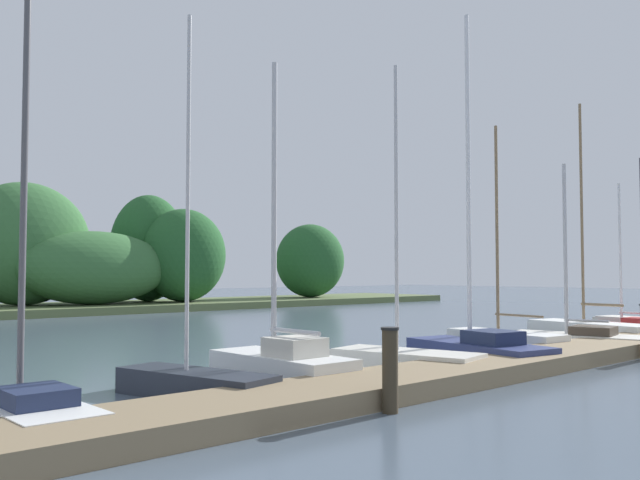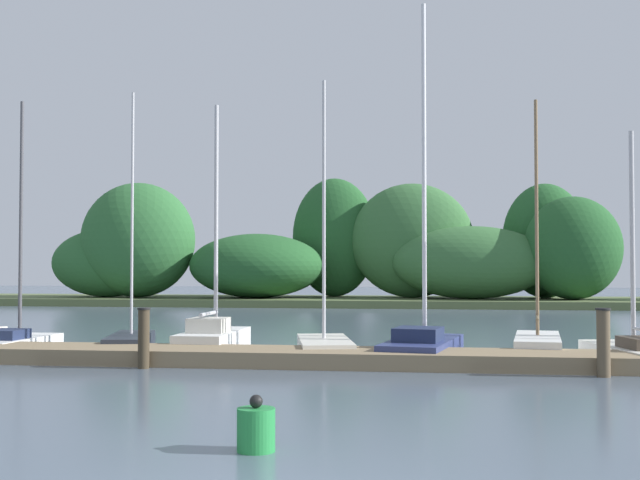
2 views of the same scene
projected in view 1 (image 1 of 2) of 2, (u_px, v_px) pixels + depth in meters
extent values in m
cube|color=#847051|center=(502.00, 365.00, 14.26)|extent=(32.08, 1.80, 0.35)
cube|color=#56663D|center=(26.00, 310.00, 34.80)|extent=(58.79, 8.00, 0.40)
ellipsoid|color=#235628|center=(183.00, 255.00, 40.21)|extent=(5.14, 4.64, 5.51)
ellipsoid|color=#386B38|center=(95.00, 268.00, 36.73)|extent=(8.61, 4.08, 3.97)
ellipsoid|color=#235628|center=(310.00, 261.00, 47.61)|extent=(5.12, 4.35, 5.12)
ellipsoid|color=#386B38|center=(25.00, 244.00, 35.64)|extent=(6.96, 3.88, 6.50)
ellipsoid|color=#235628|center=(149.00, 248.00, 40.92)|extent=(4.70, 3.99, 6.42)
cube|color=white|center=(25.00, 414.00, 9.30)|extent=(1.12, 3.17, 0.36)
cube|color=#1E2847|center=(36.00, 396.00, 9.02)|extent=(0.83, 0.95, 0.24)
cylinder|color=#4C4C51|center=(24.00, 182.00, 9.63)|extent=(0.09, 0.09, 6.09)
cube|color=#232833|center=(196.00, 384.00, 11.53)|extent=(1.58, 3.15, 0.45)
cube|color=#232833|center=(142.00, 379.00, 12.29)|extent=(0.67, 0.85, 0.39)
cylinder|color=#B7B7BC|center=(188.00, 190.00, 11.82)|extent=(0.07, 0.07, 6.22)
cube|color=white|center=(281.00, 368.00, 13.14)|extent=(1.21, 3.23, 0.54)
cube|color=white|center=(238.00, 362.00, 14.20)|extent=(0.66, 0.81, 0.46)
cube|color=beige|center=(295.00, 347.00, 12.86)|extent=(0.90, 0.97, 0.35)
cylinder|color=#B7B7BC|center=(274.00, 206.00, 13.47)|extent=(0.11, 0.11, 5.79)
cylinder|color=#B7B7BC|center=(294.00, 332.00, 12.88)|extent=(0.10, 1.40, 0.09)
cube|color=silver|center=(407.00, 361.00, 14.62)|extent=(1.82, 3.36, 0.44)
cube|color=silver|center=(351.00, 357.00, 15.45)|extent=(0.81, 0.91, 0.37)
cylinder|color=#B7B7BC|center=(396.00, 206.00, 14.92)|extent=(0.08, 0.08, 6.29)
cube|color=navy|center=(478.00, 352.00, 16.02)|extent=(2.00, 3.89, 0.48)
cube|color=navy|center=(431.00, 347.00, 17.44)|extent=(0.90, 1.05, 0.41)
cube|color=#1E2847|center=(493.00, 337.00, 15.65)|extent=(1.19, 1.28, 0.31)
cylinder|color=silver|center=(468.00, 176.00, 16.46)|extent=(0.11, 0.11, 7.97)
cube|color=white|center=(506.00, 341.00, 18.59)|extent=(1.44, 3.46, 0.51)
cube|color=white|center=(464.00, 337.00, 19.82)|extent=(0.67, 0.90, 0.44)
cylinder|color=#7F6647|center=(497.00, 228.00, 18.94)|extent=(0.09, 0.09, 5.75)
cylinder|color=#7F6647|center=(519.00, 315.00, 18.26)|extent=(0.25, 1.54, 0.06)
cube|color=silver|center=(577.00, 341.00, 19.27)|extent=(2.08, 3.86, 0.38)
cube|color=silver|center=(520.00, 338.00, 20.24)|extent=(0.93, 1.05, 0.32)
cube|color=#3D3328|center=(593.00, 331.00, 19.02)|extent=(1.23, 1.28, 0.25)
cylinder|color=#B7B7BC|center=(565.00, 248.00, 19.56)|extent=(0.11, 0.11, 4.90)
cylinder|color=#B7B7BC|center=(586.00, 321.00, 19.14)|extent=(0.31, 1.20, 0.07)
cube|color=white|center=(592.00, 330.00, 21.88)|extent=(1.92, 4.11, 0.52)
cube|color=white|center=(546.00, 327.00, 23.35)|extent=(0.88, 1.09, 0.45)
cylinder|color=#7F6647|center=(582.00, 212.00, 22.31)|extent=(0.09, 0.09, 7.20)
cylinder|color=#7F6647|center=(602.00, 305.00, 21.62)|extent=(0.31, 1.47, 0.09)
cube|color=maroon|center=(630.00, 329.00, 23.33)|extent=(1.42, 3.82, 0.36)
cube|color=maroon|center=(584.00, 327.00, 24.63)|extent=(0.72, 0.97, 0.30)
cylinder|color=silver|center=(620.00, 253.00, 23.67)|extent=(0.09, 0.09, 4.90)
cube|color=silver|center=(609.00, 322.00, 26.52)|extent=(0.80, 1.08, 0.38)
cylinder|color=#3D3323|center=(390.00, 371.00, 10.30)|extent=(0.24, 0.24, 1.25)
cylinder|color=black|center=(390.00, 329.00, 10.33)|extent=(0.28, 0.28, 0.04)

